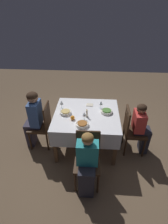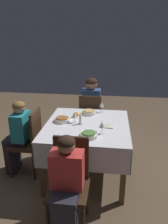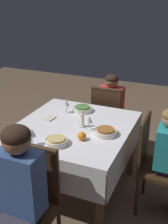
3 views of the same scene
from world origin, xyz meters
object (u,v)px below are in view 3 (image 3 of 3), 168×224
at_px(chair_east, 32,201).
at_px(bowl_north, 106,132).
at_px(napkin_red_folded, 49,118).
at_px(wine_glass_east, 32,133).
at_px(orange_fruit, 82,136).
at_px(bowl_east, 57,141).
at_px(candle_centerpiece, 82,121).
at_px(chair_west, 108,117).
at_px(dining_table, 74,135).
at_px(wine_glass_north, 89,120).
at_px(chair_north, 154,162).
at_px(person_child_red, 112,109).
at_px(person_adult_denim, 18,197).
at_px(bowl_west, 83,109).
at_px(wine_glass_west, 66,103).

distance_m(chair_east, bowl_north, 0.87).
bearing_deg(bowl_north, napkin_red_folded, -98.62).
bearing_deg(wine_glass_east, orange_fruit, 125.32).
relative_size(bowl_east, candle_centerpiece, 1.29).
bearing_deg(bowl_north, chair_east, -21.58).
distance_m(chair_west, wine_glass_east, 1.35).
relative_size(dining_table, wine_glass_north, 7.99).
xyz_separation_m(chair_north, candle_centerpiece, (0.05, -0.69, 0.30)).
xyz_separation_m(person_child_red, candle_centerpiece, (0.97, 0.01, 0.25)).
bearing_deg(chair_north, person_adult_denim, 144.30).
bearing_deg(person_child_red, candle_centerpiece, 90.57).
relative_size(chair_north, wine_glass_north, 6.43).
bearing_deg(chair_west, chair_north, 132.50).
distance_m(person_adult_denim, bowl_north, 0.97).
relative_size(chair_west, orange_fruit, 12.35).
relative_size(bowl_west, wine_glass_west, 1.39).
distance_m(person_child_red, candle_centerpiece, 1.00).
distance_m(chair_east, person_adult_denim, 0.21).
bearing_deg(wine_glass_north, dining_table, -99.95).
relative_size(person_adult_denim, candle_centerpiece, 7.40).
xyz_separation_m(chair_north, person_child_red, (-0.92, -0.70, 0.06)).
xyz_separation_m(dining_table, wine_glass_east, (0.47, -0.16, 0.22)).
bearing_deg(wine_glass_east, wine_glass_west, -176.39).
xyz_separation_m(person_adult_denim, bowl_east, (-0.60, -0.02, 0.12)).
bearing_deg(bowl_east, person_child_red, 177.42).
bearing_deg(chair_north, wine_glass_west, 78.81).
distance_m(wine_glass_north, napkin_red_folded, 0.48).
relative_size(dining_table, person_child_red, 1.12).
relative_size(chair_west, wine_glass_north, 6.43).
xyz_separation_m(chair_west, wine_glass_west, (0.57, -0.28, 0.35)).
relative_size(chair_east, wine_glass_west, 6.15).
relative_size(person_adult_denim, bowl_west, 5.57).
xyz_separation_m(chair_east, candle_centerpiece, (-0.83, 0.05, 0.30)).
distance_m(person_child_red, wine_glass_east, 1.50).
bearing_deg(bowl_north, dining_table, -98.39).
xyz_separation_m(dining_table, bowl_west, (-0.36, -0.06, 0.13)).
xyz_separation_m(chair_west, bowl_west, (0.46, -0.14, 0.27)).
bearing_deg(wine_glass_north, napkin_red_folded, -99.28).
height_order(wine_glass_east, bowl_west, wine_glass_east).
relative_size(person_child_red, bowl_west, 4.90).
height_order(chair_east, chair_west, same).
distance_m(chair_east, bowl_west, 1.21).
distance_m(chair_north, bowl_east, 0.91).
distance_m(chair_west, wine_glass_north, 0.92).
bearing_deg(bowl_east, chair_east, 2.43).
xyz_separation_m(wine_glass_west, orange_fruit, (0.48, 0.39, -0.07)).
relative_size(chair_west, wine_glass_east, 5.94).
bearing_deg(napkin_red_folded, chair_west, 154.53).
xyz_separation_m(chair_east, wine_glass_east, (-0.35, -0.19, 0.36)).
xyz_separation_m(bowl_north, wine_glass_west, (-0.30, -0.54, 0.08)).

